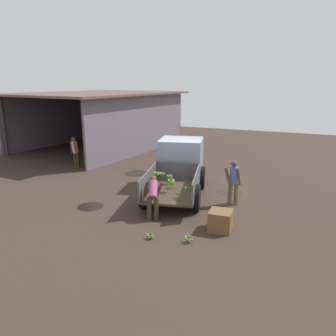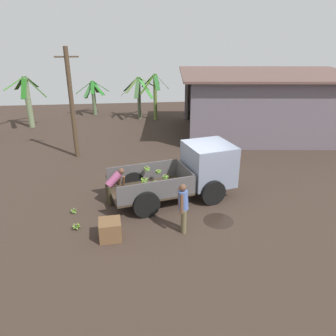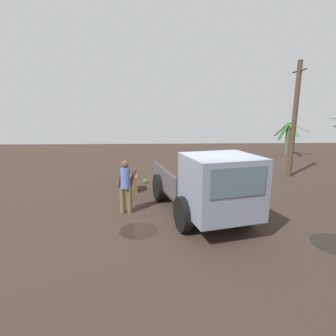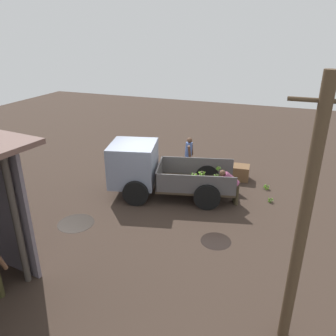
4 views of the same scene
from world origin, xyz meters
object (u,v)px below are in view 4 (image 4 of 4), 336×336
Objects in this scene: wooden_crate_0 at (241,173)px; person_worker_loading at (231,184)px; person_foreground_visitor at (189,154)px; banana_bunch_on_ground_1 at (271,200)px; cargo_truck at (146,168)px; banana_bunch_on_ground_0 at (266,187)px; utility_pole at (303,223)px.

person_worker_loading is at bearing 88.87° from wooden_crate_0.
person_foreground_visitor is 2.31m from wooden_crate_0.
banana_bunch_on_ground_1 is (-1.38, -0.60, -0.67)m from person_worker_loading.
banana_bunch_on_ground_0 is (-4.25, -1.97, -0.94)m from cargo_truck.
cargo_truck is 3.13m from person_worker_loading.
utility_pole is 7.97m from wooden_crate_0.
utility_pole reaches higher than wooden_crate_0.
person_worker_loading reaches higher than banana_bunch_on_ground_0.
person_foreground_visitor is at bearing -22.54° from banana_bunch_on_ground_1.
cargo_truck reaches higher than banana_bunch_on_ground_0.
wooden_crate_0 is (-3.15, -2.57, -0.75)m from cargo_truck.
banana_bunch_on_ground_0 is (-1.15, -1.63, -0.66)m from person_worker_loading.
utility_pole is at bearing 88.38° from person_worker_loading.
person_foreground_visitor reaches higher than banana_bunch_on_ground_0.
wooden_crate_0 is at bearing 8.06° from person_foreground_visitor.
utility_pole is at bearing 123.29° from cargo_truck.
cargo_truck is at bearing 39.23° from wooden_crate_0.
cargo_truck is 4.78m from banana_bunch_on_ground_0.
cargo_truck is 4.67m from banana_bunch_on_ground_1.
wooden_crate_0 is (2.01, -7.35, -2.35)m from utility_pole.
person_foreground_visitor is at bearing 3.87° from wooden_crate_0.
wooden_crate_0 is (-0.04, -2.22, -0.47)m from person_worker_loading.
cargo_truck is at bearing -17.14° from person_worker_loading.
banana_bunch_on_ground_0 is at bearing -77.37° from banana_bunch_on_ground_1.
utility_pole reaches higher than banana_bunch_on_ground_1.
person_worker_loading reaches higher than banana_bunch_on_ground_1.
utility_pole is at bearing 105.30° from wooden_crate_0.
banana_bunch_on_ground_0 is at bearing -82.34° from utility_pole.
person_foreground_visitor is at bearing -7.67° from banana_bunch_on_ground_0.
wooden_crate_0 is at bearing -74.70° from utility_pole.
banana_bunch_on_ground_1 is (-0.23, 1.03, -0.01)m from banana_bunch_on_ground_0.
banana_bunch_on_ground_1 is (-4.48, -0.94, -0.95)m from cargo_truck.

